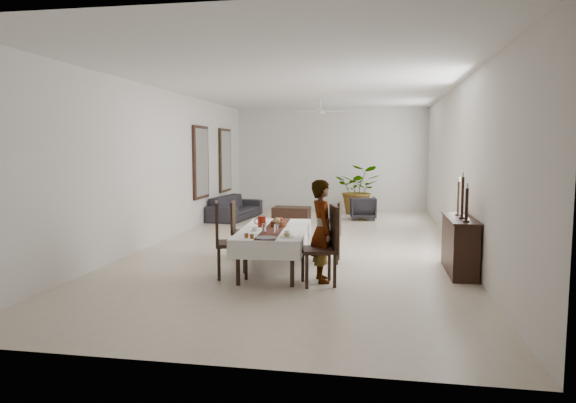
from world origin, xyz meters
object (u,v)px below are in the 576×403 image
(red_pitcher, at_px, (262,222))
(woman, at_px, (322,231))
(dining_table_top, at_px, (274,230))
(sofa, at_px, (235,207))
(sideboard_body, at_px, (459,246))

(red_pitcher, distance_m, woman, 1.29)
(dining_table_top, distance_m, red_pitcher, 0.29)
(woman, distance_m, sofa, 7.06)
(dining_table_top, distance_m, sofa, 6.16)
(dining_table_top, relative_size, red_pitcher, 12.00)
(sideboard_body, relative_size, sofa, 0.65)
(dining_table_top, relative_size, sofa, 0.98)
(dining_table_top, xyz_separation_m, red_pitcher, (-0.23, 0.12, 0.12))
(red_pitcher, relative_size, sideboard_body, 0.13)
(dining_table_top, xyz_separation_m, sofa, (-2.27, 5.72, -0.33))
(red_pitcher, distance_m, sideboard_body, 3.18)
(dining_table_top, relative_size, sideboard_body, 1.50)
(woman, relative_size, sofa, 0.69)
(red_pitcher, height_order, sofa, red_pitcher)
(red_pitcher, bearing_deg, woman, -33.71)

